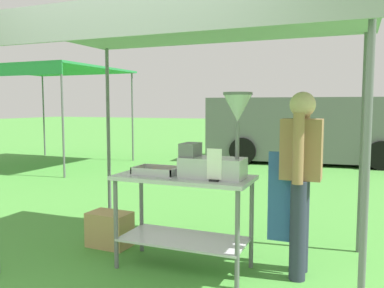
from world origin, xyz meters
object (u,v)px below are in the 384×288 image
at_px(stall_canopy, 188,30).
at_px(vendor, 300,174).
at_px(donut_tray, 157,172).
at_px(van_grey, 309,129).
at_px(menu_sign, 214,167).
at_px(donut_cart, 184,201).
at_px(donut_fryer, 218,148).
at_px(neighbour_tent, 48,71).
at_px(supply_crate, 110,229).

distance_m(stall_canopy, vendor, 1.61).
xyz_separation_m(donut_tray, van_grey, (0.54, 7.75, -0.00)).
bearing_deg(menu_sign, donut_cart, 156.17).
bearing_deg(vendor, donut_cart, -166.81).
xyz_separation_m(donut_fryer, menu_sign, (0.01, -0.14, -0.14)).
bearing_deg(donut_fryer, van_grey, 90.30).
distance_m(donut_cart, van_grey, 7.74).
distance_m(donut_tray, van_grey, 7.77).
distance_m(stall_canopy, menu_sign, 1.26).
bearing_deg(van_grey, donut_cart, -92.15).
distance_m(donut_tray, vendor, 1.28).
distance_m(donut_fryer, neighbour_tent, 7.71).
distance_m(donut_tray, neighbour_tent, 7.33).
bearing_deg(stall_canopy, donut_fryer, -17.89).
relative_size(menu_sign, van_grey, 0.05).
relative_size(stall_canopy, menu_sign, 11.57).
bearing_deg(donut_cart, donut_fryer, -1.39).
bearing_deg(stall_canopy, van_grey, 87.82).
height_order(stall_canopy, menu_sign, stall_canopy).
height_order(menu_sign, neighbour_tent, neighbour_tent).
xyz_separation_m(stall_canopy, supply_crate, (-0.96, 0.13, -1.98)).
relative_size(supply_crate, neighbour_tent, 0.14).
height_order(donut_cart, menu_sign, menu_sign).
bearing_deg(menu_sign, stall_canopy, 143.90).
relative_size(menu_sign, supply_crate, 0.60).
height_order(donut_tray, menu_sign, menu_sign).
bearing_deg(neighbour_tent, supply_crate, -43.58).
bearing_deg(donut_tray, menu_sign, -11.93).
bearing_deg(vendor, supply_crate, -179.95).
distance_m(donut_cart, neighbour_tent, 7.55).
bearing_deg(neighbour_tent, menu_sign, -38.98).
distance_m(stall_canopy, van_grey, 7.74).
relative_size(donut_fryer, neighbour_tent, 0.23).
bearing_deg(supply_crate, stall_canopy, -7.91).
distance_m(donut_fryer, van_grey, 7.74).
relative_size(donut_tray, donut_fryer, 0.55).
height_order(donut_cart, donut_fryer, donut_fryer).
relative_size(donut_cart, donut_tray, 3.07).
height_order(vendor, neighbour_tent, neighbour_tent).
xyz_separation_m(donut_cart, donut_tray, (-0.25, -0.03, 0.25)).
bearing_deg(donut_fryer, donut_cart, 178.61).
distance_m(supply_crate, neighbour_tent, 6.83).
bearing_deg(vendor, stall_canopy, -172.30).
relative_size(donut_tray, supply_crate, 0.89).
bearing_deg(van_grey, menu_sign, -89.61).
relative_size(donut_tray, van_grey, 0.08).
xyz_separation_m(donut_cart, vendor, (1.00, 0.23, 0.27)).
bearing_deg(menu_sign, vendor, 30.56).
distance_m(donut_cart, donut_tray, 0.36).
height_order(donut_cart, supply_crate, donut_cart).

